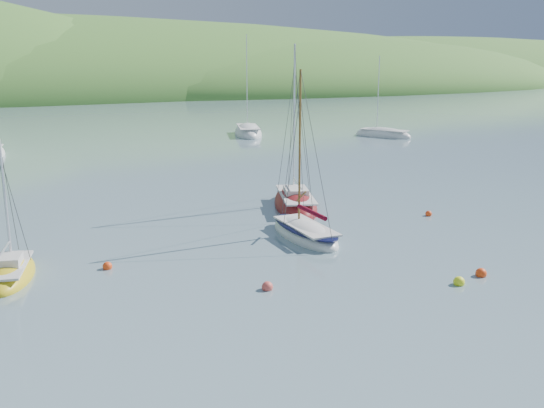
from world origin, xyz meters
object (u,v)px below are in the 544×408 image
sailboat_yellow (10,274)px  distant_sloop_d (383,135)px  daysailer_white (305,233)px  distant_sloop_b (248,133)px  sloop_red (295,204)px

sailboat_yellow → distant_sloop_d: bearing=50.4°
daysailer_white → sailboat_yellow: size_ratio=1.43×
daysailer_white → distant_sloop_b: bearing=72.1°
sloop_red → sailboat_yellow: bearing=-140.7°
daysailer_white → sailboat_yellow: daysailer_white is taller
distant_sloop_b → distant_sloop_d: size_ratio=1.26×
distant_sloop_b → sloop_red: bearing=-90.6°
sailboat_yellow → distant_sloop_d: (46.18, 32.81, 0.02)m
sloop_red → distant_sloop_d: sloop_red is taller
daysailer_white → distant_sloop_b: distant_sloop_b is taller
sloop_red → distant_sloop_b: 39.44m
sloop_red → distant_sloop_b: (14.15, 36.82, 0.00)m
sloop_red → distant_sloop_d: (28.39, 27.31, -0.03)m
daysailer_white → distant_sloop_b: size_ratio=0.70×
distant_sloop_b → daysailer_white: bearing=-91.2°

